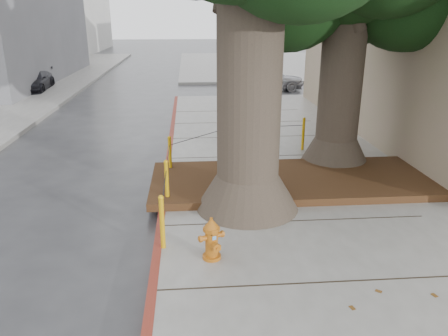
% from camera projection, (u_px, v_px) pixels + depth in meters
% --- Properties ---
extents(ground, '(140.00, 140.00, 0.00)m').
position_uv_depth(ground, '(292.00, 293.00, 6.33)').
color(ground, '#28282B').
rests_on(ground, ground).
extents(sidewalk_far, '(16.00, 20.00, 0.15)m').
position_uv_depth(sidewalk_far, '(281.00, 64.00, 34.97)').
color(sidewalk_far, slate).
rests_on(sidewalk_far, ground).
extents(curb_red, '(0.14, 26.00, 0.16)m').
position_uv_depth(curb_red, '(162.00, 218.00, 8.50)').
color(curb_red, maroon).
rests_on(curb_red, ground).
extents(planter_bed, '(6.40, 2.60, 0.16)m').
position_uv_depth(planter_bed, '(292.00, 180.00, 9.99)').
color(planter_bed, black).
rests_on(planter_bed, sidewalk_main).
extents(building_side_white, '(10.00, 10.00, 9.00)m').
position_uv_depth(building_side_white, '(436.00, 4.00, 30.50)').
color(building_side_white, silver).
rests_on(building_side_white, ground).
extents(bollard_ring, '(3.79, 5.39, 0.95)m').
position_uv_depth(bollard_ring, '(214.00, 158.00, 10.16)').
color(bollard_ring, '#D2990B').
rests_on(bollard_ring, sidewalk_main).
extents(fire_hydrant, '(0.38, 0.38, 0.71)m').
position_uv_depth(fire_hydrant, '(212.00, 239.00, 6.83)').
color(fire_hydrant, '#B65F12').
rests_on(fire_hydrant, sidewalk_main).
extents(car_silver, '(3.90, 1.80, 1.29)m').
position_uv_depth(car_silver, '(267.00, 78.00, 23.11)').
color(car_silver, '#AAAAAF').
rests_on(car_silver, ground).
extents(car_red, '(4.01, 1.63, 1.30)m').
position_uv_depth(car_red, '(367.00, 73.00, 25.01)').
color(car_red, maroon).
rests_on(car_red, ground).
extents(car_dark, '(1.90, 4.07, 1.15)m').
position_uv_depth(car_dark, '(32.00, 81.00, 22.63)').
color(car_dark, black).
rests_on(car_dark, ground).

